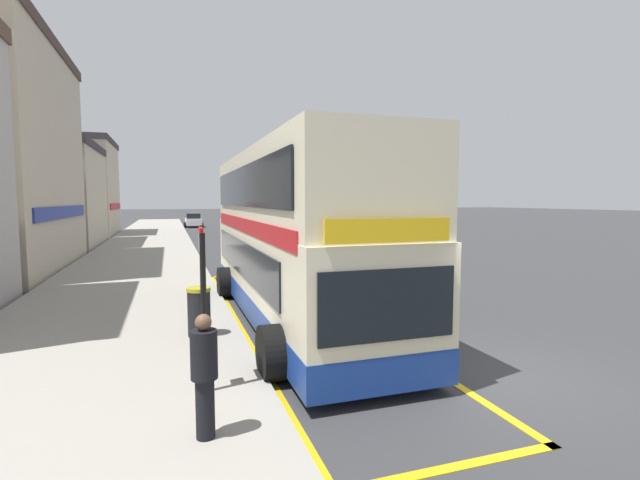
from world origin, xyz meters
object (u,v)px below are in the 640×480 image
at_px(parked_car_maroon_across, 260,224).
at_px(pedestrian_further_back, 204,371).
at_px(parked_car_white_distant, 193,220).
at_px(parked_car_white_kerbside, 299,236).
at_px(litter_bin, 199,311).
at_px(bus_stop_sign, 203,295).
at_px(double_decker_bus, 291,242).
at_px(parked_car_teal_far, 267,227).

bearing_deg(parked_car_maroon_across, pedestrian_further_back, -100.15).
relative_size(parked_car_maroon_across, pedestrian_further_back, 2.62).
distance_m(parked_car_white_distant, parked_car_white_kerbside, 26.68).
xyz_separation_m(pedestrian_further_back, litter_bin, (0.21, 4.56, -0.32)).
distance_m(parked_car_white_distant, parked_car_maroon_across, 12.50).
bearing_deg(bus_stop_sign, parked_car_white_distant, 87.39).
distance_m(double_decker_bus, parked_car_teal_far, 28.08).
relative_size(parked_car_teal_far, litter_bin, 3.86).
distance_m(bus_stop_sign, parked_car_white_kerbside, 23.22).
bearing_deg(double_decker_bus, parked_car_teal_far, 79.65).
xyz_separation_m(double_decker_bus, pedestrian_further_back, (-2.70, -5.91, -1.06)).
bearing_deg(pedestrian_further_back, parked_car_white_kerbside, 71.51).
distance_m(bus_stop_sign, parked_car_white_distant, 48.03).
bearing_deg(double_decker_bus, bus_stop_sign, -120.55).
bearing_deg(double_decker_bus, parked_car_white_kerbside, 73.66).
height_order(bus_stop_sign, parked_car_white_kerbside, bus_stop_sign).
height_order(double_decker_bus, litter_bin, double_decker_bus).
bearing_deg(litter_bin, pedestrian_further_back, -92.58).
distance_m(double_decker_bus, pedestrian_further_back, 6.58).
distance_m(parked_car_white_distant, litter_bin, 44.98).
distance_m(parked_car_white_kerbside, parked_car_maroon_across, 15.03).
relative_size(parked_car_teal_far, parked_car_white_kerbside, 1.00).
bearing_deg(parked_car_maroon_across, double_decker_bus, -97.68).
height_order(bus_stop_sign, parked_car_white_distant, bus_stop_sign).
xyz_separation_m(bus_stop_sign, parked_car_teal_far, (7.63, 31.99, -0.88)).
relative_size(parked_car_white_kerbside, litter_bin, 3.86).
relative_size(parked_car_teal_far, pedestrian_further_back, 2.62).
xyz_separation_m(parked_car_teal_far, parked_car_white_kerbside, (0.09, -10.11, 0.00)).
bearing_deg(parked_car_white_distant, double_decker_bus, 90.38).
bearing_deg(parked_car_white_distant, litter_bin, 87.19).
relative_size(bus_stop_sign, parked_car_white_distant, 0.62).
bearing_deg(parked_car_teal_far, litter_bin, 75.04).
bearing_deg(bus_stop_sign, parked_car_teal_far, 76.58).
xyz_separation_m(double_decker_bus, litter_bin, (-2.49, -1.35, -1.38)).
bearing_deg(bus_stop_sign, double_decker_bus, 59.45).
relative_size(bus_stop_sign, parked_car_maroon_across, 0.62).
bearing_deg(parked_car_white_kerbside, parked_car_teal_far, 91.66).
bearing_deg(pedestrian_further_back, parked_car_maroon_across, 78.10).
relative_size(parked_car_teal_far, parked_car_maroon_across, 1.00).
bearing_deg(bus_stop_sign, pedestrian_further_back, -93.91).
height_order(bus_stop_sign, parked_car_maroon_across, bus_stop_sign).
height_order(double_decker_bus, parked_car_maroon_across, double_decker_bus).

